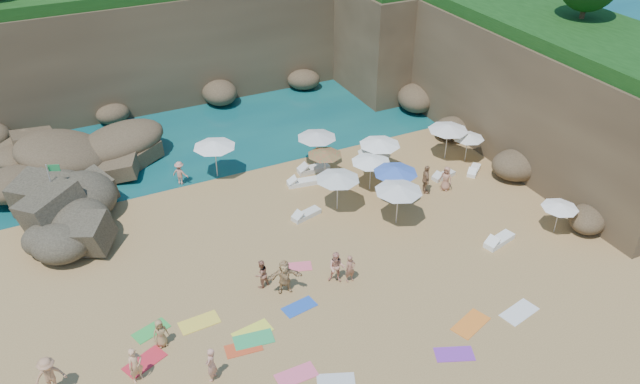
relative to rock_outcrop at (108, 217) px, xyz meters
name	(u,v)px	position (x,y,z in m)	size (l,w,h in m)	color
ground	(310,263)	(8.60, -8.70, 0.00)	(120.00, 120.00, 0.00)	tan
seawater	(165,67)	(8.60, 21.30, 0.00)	(120.00, 120.00, 0.00)	#0C4751
cliff_back	(199,36)	(10.60, 16.30, 4.00)	(44.00, 8.00, 8.00)	brown
cliff_right	(511,74)	(27.60, -0.70, 4.00)	(8.00, 30.00, 8.00)	brown
cliff_corner	(394,28)	(25.60, 11.30, 4.00)	(10.00, 12.00, 8.00)	brown
rock_promontory	(49,168)	(-2.40, 7.30, 0.00)	(12.00, 7.00, 2.00)	brown
rock_outcrop	(108,217)	(0.00, 0.00, 0.00)	(8.30, 6.23, 3.32)	brown
flag_pole	(54,185)	(-2.30, 0.95, 2.26)	(0.68, 0.26, 3.55)	silver
parasol_0	(214,144)	(7.00, 1.58, 2.28)	(2.63, 2.63, 2.49)	silver
parasol_1	(317,135)	(13.19, 0.09, 2.18)	(2.51, 2.51, 2.38)	silver
parasol_2	(338,176)	(12.07, -4.93, 2.19)	(2.53, 2.53, 2.39)	silver
parasol_3	(468,136)	(22.15, -3.59, 1.80)	(2.07, 2.07, 1.96)	silver
parasol_4	(380,142)	(16.23, -2.51, 2.23)	(2.57, 2.57, 2.43)	silver
parasol_5	(374,151)	(15.73, -2.74, 1.81)	(2.09, 2.09, 1.97)	silver
parasol_6	(325,153)	(12.89, -1.66, 1.87)	(2.15, 2.15, 2.03)	silver
parasol_7	(399,188)	(14.40, -7.61, 2.29)	(2.64, 2.64, 2.50)	silver
parasol_8	(448,127)	(21.15, -2.76, 2.25)	(2.60, 2.60, 2.46)	silver
parasol_9	(371,159)	(14.83, -3.89, 2.06)	(2.37, 2.37, 2.24)	silver
parasol_10	(396,170)	(15.32, -5.81, 2.23)	(2.57, 2.57, 2.43)	silver
parasol_11	(560,205)	(21.73, -12.10, 1.71)	(1.97, 1.97, 1.87)	silver
lounger_0	(313,169)	(12.66, -0.51, 0.16)	(2.04, 0.68, 0.32)	white
lounger_1	(303,182)	(11.40, -1.65, 0.15)	(1.90, 0.63, 0.30)	white
lounger_2	(474,170)	(21.75, -5.05, 0.12)	(1.59, 0.53, 0.25)	white
lounger_3	(306,215)	(10.14, -4.88, 0.14)	(1.77, 0.59, 0.28)	silver
lounger_4	(444,176)	(19.64, -4.74, 0.13)	(1.62, 0.54, 0.25)	silver
lounger_5	(499,241)	(18.35, -11.59, 0.15)	(1.93, 0.64, 0.30)	white
towel_1	(296,375)	(4.95, -15.07, 0.01)	(1.70, 0.85, 0.03)	#FF6385
towel_2	(244,348)	(3.51, -12.71, 0.01)	(1.58, 0.79, 0.03)	#DE4B23
towel_3	(254,339)	(4.08, -12.43, 0.02)	(1.74, 0.87, 0.03)	#30AA5E
towel_4	(199,322)	(2.24, -10.38, 0.02)	(1.79, 0.90, 0.03)	yellow
towel_5	(336,381)	(6.29, -16.04, 0.01)	(1.56, 0.78, 0.03)	silver
towel_6	(454,354)	(11.50, -16.98, 0.01)	(1.66, 0.83, 0.03)	purple
towel_7	(145,362)	(-0.51, -11.62, 0.02)	(1.76, 0.88, 0.03)	red
towel_8	(299,307)	(6.74, -11.44, 0.01)	(1.59, 0.79, 0.03)	blue
towel_9	(297,267)	(7.85, -8.72, 0.01)	(1.46, 0.73, 0.03)	#FF6379
towel_10	(471,324)	(13.25, -15.83, 0.02)	(1.89, 0.94, 0.03)	orange
towel_11	(151,331)	(0.16, -9.93, 0.01)	(1.60, 0.80, 0.03)	green
towel_12	(253,332)	(4.20, -11.98, 0.02)	(1.73, 0.86, 0.03)	#F3F741
towel_13	(519,312)	(15.74, -16.21, 0.02)	(1.85, 0.93, 0.03)	white
person_stand_0	(136,365)	(-0.93, -12.46, 0.86)	(0.63, 0.41, 1.72)	#E2A777
person_stand_1	(261,274)	(5.71, -9.29, 0.76)	(0.74, 0.58, 1.53)	#A66B53
person_stand_2	(180,173)	(4.72, 1.67, 0.77)	(0.99, 0.41, 1.53)	tan
person_stand_3	(426,180)	(17.59, -5.70, 0.92)	(1.08, 0.45, 1.84)	#9D724E
person_stand_4	(446,178)	(18.88, -5.94, 0.78)	(0.76, 0.42, 1.56)	tan
person_stand_5	(86,234)	(-1.39, -2.32, 0.79)	(1.46, 0.42, 1.58)	#BE745F
person_stand_6	(211,364)	(1.82, -13.72, 0.84)	(0.61, 0.40, 1.67)	tan
person_lie_2	(162,342)	(0.41, -11.01, 0.19)	(0.69, 1.41, 0.38)	#A78653
person_lie_3	(285,287)	(6.58, -10.12, 0.24)	(1.66, 1.79, 0.48)	tan
person_lie_4	(350,278)	(9.74, -10.82, 0.18)	(0.54, 1.47, 0.35)	#A26851
person_lie_5	(336,276)	(9.12, -10.57, 0.32)	(0.82, 1.69, 0.64)	#E0997F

